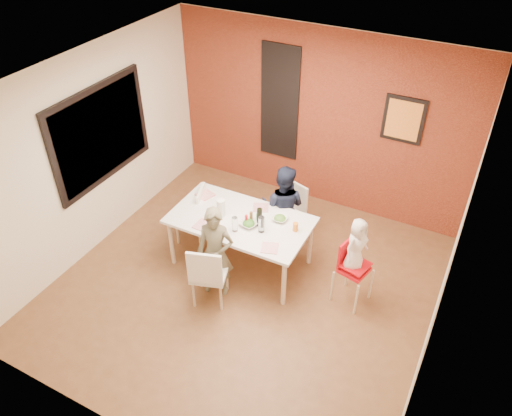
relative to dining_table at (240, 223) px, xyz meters
The scene contains 35 objects.
ground 0.81m from the dining_table, 54.40° to the right, with size 4.50×4.50×0.00m, color brown.
ceiling 2.07m from the dining_table, 54.40° to the right, with size 4.50×4.50×0.02m, color white.
wall_back 2.02m from the dining_table, 82.23° to the left, with size 4.50×0.02×2.70m, color beige.
wall_front 2.71m from the dining_table, 84.36° to the right, with size 4.50×0.02×2.70m, color beige.
wall_left 2.13m from the dining_table, 169.76° to the right, with size 0.02×4.50×2.70m, color beige.
wall_right 2.62m from the dining_table, ahead, with size 0.02×4.50×2.70m, color beige.
brick_accent_wall 2.00m from the dining_table, 82.15° to the left, with size 4.50×0.02×2.70m, color maroon.
picture_window_frame 2.15m from the dining_table, behind, with size 0.05×1.70×1.30m, color black.
picture_window_pane 2.14m from the dining_table, behind, with size 0.02×1.55×1.15m, color black.
glassblock_strip 2.06m from the dining_table, 100.45° to the left, with size 0.55×0.03×1.70m, color silver.
glassblock_surround 2.05m from the dining_table, 100.48° to the left, with size 0.60×0.03×1.76m, color black.
art_print_frame 2.55m from the dining_table, 51.76° to the left, with size 0.54×0.03×0.64m, color black.
art_print_canvas 2.54m from the dining_table, 51.53° to the left, with size 0.44×0.01×0.54m, color gold.
dining_table is the anchor object (origin of this frame).
chair_near 0.83m from the dining_table, 89.75° to the right, with size 0.52×0.52×0.89m.
chair_far 0.94m from the dining_table, 68.55° to the left, with size 0.49×0.49×0.84m.
chair_left 0.85m from the dining_table, 168.69° to the left, with size 0.50×0.50×0.85m.
high_chair 1.49m from the dining_table, ahead, with size 0.44×0.44×0.88m.
child_near 0.58m from the dining_table, 92.08° to the right, with size 0.46×0.30×1.25m, color brown.
child_far 0.70m from the dining_table, 63.45° to the left, with size 0.61×0.48×1.26m, color black.
toddler 1.52m from the dining_table, ahead, with size 0.35×0.23×0.72m, color white.
plate_near_left 0.48m from the dining_table, 135.93° to the right, with size 0.22×0.22×0.01m, color white.
plate_far_mid 0.36m from the dining_table, 69.56° to the left, with size 0.20×0.20×0.01m, color silver.
plate_near_right 0.67m from the dining_table, 29.55° to the right, with size 0.20×0.20×0.01m, color white.
plate_far_left 0.72m from the dining_table, 160.22° to the left, with size 0.21×0.21×0.01m, color white.
salad_bowl_a 0.19m from the dining_table, 21.34° to the right, with size 0.22×0.22×0.05m, color white.
salad_bowl_b 0.51m from the dining_table, 25.06° to the left, with size 0.20×0.20×0.05m, color white.
wine_bottle 0.33m from the dining_table, ahead, with size 0.07×0.07×0.25m, color black.
wine_glass_a 0.29m from the dining_table, 76.76° to the right, with size 0.07×0.07×0.20m, color white.
wine_glass_b 0.40m from the dining_table, 15.20° to the right, with size 0.08×0.08×0.22m, color silver.
paper_towel_roll 0.32m from the dining_table, behind, with size 0.11×0.11×0.24m, color white.
condiment_red 0.19m from the dining_table, 24.42° to the right, with size 0.04×0.04×0.14m, color red.
condiment_green 0.27m from the dining_table, ahead, with size 0.04×0.04×0.14m, color #2D6A23.
condiment_brown 0.21m from the dining_table, ahead, with size 0.04×0.04×0.16m, color brown.
sippy_cup 0.73m from the dining_table, ahead, with size 0.07×0.07×0.11m, color orange.
Camera 1 is at (2.22, -3.97, 4.66)m, focal length 35.00 mm.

